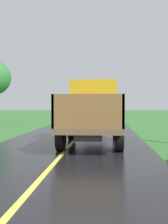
{
  "coord_description": "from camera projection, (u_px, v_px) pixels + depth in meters",
  "views": [
    {
      "loc": [
        1.45,
        -0.03,
        1.73
      ],
      "look_at": [
        0.43,
        13.76,
        1.4
      ],
      "focal_mm": 46.78,
      "sensor_mm": 36.0,
      "label": 1
    }
  ],
  "objects": [
    {
      "name": "banana_truck_near",
      "position": [
        93.0,
        111.0,
        12.85
      ],
      "size": [
        2.38,
        5.82,
        2.8
      ],
      "color": "#2D2D30",
      "rests_on": "road_surface"
    }
  ]
}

